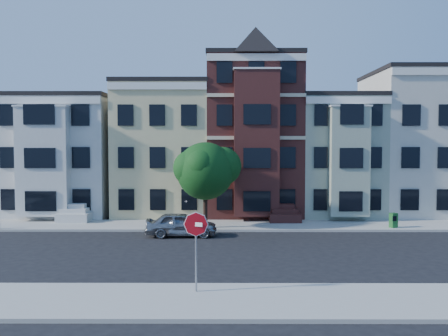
{
  "coord_description": "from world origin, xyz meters",
  "views": [
    {
      "loc": [
        -2.14,
        -25.37,
        5.71
      ],
      "look_at": [
        -2.25,
        3.42,
        4.2
      ],
      "focal_mm": 40.0,
      "sensor_mm": 36.0,
      "label": 1
    }
  ],
  "objects_px": {
    "newspaper_box": "(393,220)",
    "street_tree": "(205,175)",
    "stop_sign": "(196,247)",
    "parked_car": "(181,224)"
  },
  "relations": [
    {
      "from": "newspaper_box",
      "to": "street_tree",
      "type": "bearing_deg",
      "value": 156.72
    },
    {
      "from": "street_tree",
      "to": "newspaper_box",
      "type": "distance_m",
      "value": 12.58
    },
    {
      "from": "street_tree",
      "to": "newspaper_box",
      "type": "relative_size",
      "value": 7.24
    },
    {
      "from": "parked_car",
      "to": "newspaper_box",
      "type": "relative_size",
      "value": 4.53
    },
    {
      "from": "street_tree",
      "to": "stop_sign",
      "type": "bearing_deg",
      "value": -89.04
    },
    {
      "from": "parked_car",
      "to": "stop_sign",
      "type": "height_order",
      "value": "stop_sign"
    },
    {
      "from": "street_tree",
      "to": "parked_car",
      "type": "bearing_deg",
      "value": -121.09
    },
    {
      "from": "parked_car",
      "to": "stop_sign",
      "type": "xyz_separation_m",
      "value": [
        1.59,
        -11.59,
        1.1
      ]
    },
    {
      "from": "parked_car",
      "to": "stop_sign",
      "type": "bearing_deg",
      "value": -173.83
    },
    {
      "from": "street_tree",
      "to": "stop_sign",
      "type": "height_order",
      "value": "street_tree"
    }
  ]
}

